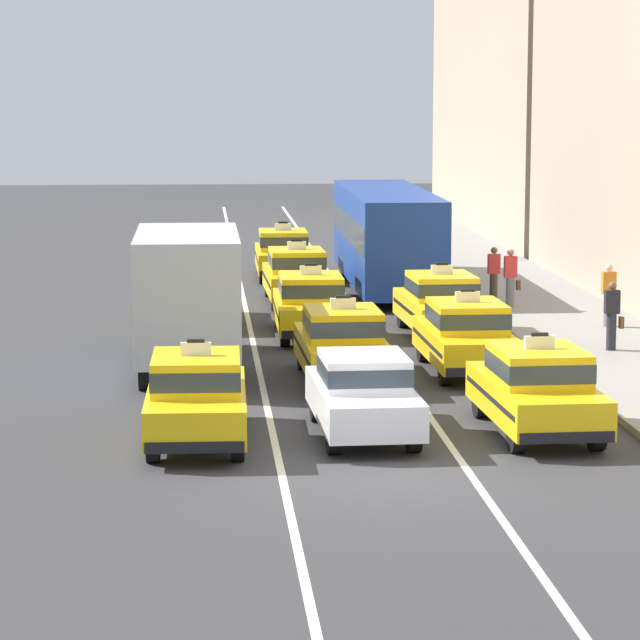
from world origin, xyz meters
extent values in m
plane|color=#353538|center=(0.00, 0.00, 0.00)|extent=(160.00, 160.00, 0.00)
cube|color=silver|center=(-1.60, 20.00, 0.00)|extent=(0.14, 80.00, 0.01)
cube|color=silver|center=(1.60, 20.00, 0.00)|extent=(0.14, 80.00, 0.01)
cube|color=gray|center=(7.20, 15.00, 0.07)|extent=(4.00, 90.00, 0.15)
cylinder|color=black|center=(-3.75, 4.38, 0.32)|extent=(0.25, 0.64, 0.64)
cylinder|color=black|center=(-2.27, 4.35, 0.32)|extent=(0.25, 0.64, 0.64)
cylinder|color=black|center=(-3.80, 1.32, 0.32)|extent=(0.25, 0.64, 0.64)
cylinder|color=black|center=(-2.32, 1.29, 0.32)|extent=(0.25, 0.64, 0.64)
cube|color=yellow|center=(-3.03, 2.83, 0.67)|extent=(1.88, 4.53, 0.70)
cube|color=black|center=(-3.03, 2.83, 0.72)|extent=(1.89, 4.17, 0.10)
cube|color=yellow|center=(-3.04, 2.68, 1.34)|extent=(1.64, 2.13, 0.64)
cube|color=#2D3842|center=(-3.04, 2.68, 1.34)|extent=(1.66, 2.15, 0.35)
cube|color=white|center=(-3.04, 2.68, 1.78)|extent=(0.56, 0.13, 0.24)
cube|color=black|center=(-3.04, 2.68, 1.93)|extent=(0.32, 0.12, 0.06)
cube|color=black|center=(-3.00, 5.04, 0.42)|extent=(1.71, 0.17, 0.20)
cube|color=black|center=(-3.07, 0.62, 0.42)|extent=(1.71, 0.17, 0.20)
cylinder|color=black|center=(-4.18, 11.88, 0.32)|extent=(0.24, 0.64, 0.64)
cylinder|color=black|center=(-2.28, 11.89, 0.32)|extent=(0.24, 0.64, 0.64)
cylinder|color=black|center=(-4.18, 7.98, 0.32)|extent=(0.24, 0.64, 0.64)
cylinder|color=black|center=(-2.28, 7.99, 0.32)|extent=(0.24, 0.64, 0.64)
cube|color=#194C8C|center=(-3.23, 12.86, 1.37)|extent=(2.10, 2.20, 2.10)
cube|color=#2D3842|center=(-3.23, 13.93, 1.67)|extent=(1.93, 0.06, 0.76)
cube|color=#B2B7C1|center=(-3.23, 9.60, 1.92)|extent=(2.31, 5.20, 2.70)
cylinder|color=black|center=(-3.76, 19.16, 0.32)|extent=(0.25, 0.64, 0.64)
cylinder|color=black|center=(-2.29, 19.14, 0.32)|extent=(0.25, 0.64, 0.64)
cylinder|color=black|center=(-3.81, 16.10, 0.32)|extent=(0.25, 0.64, 0.64)
cylinder|color=black|center=(-2.33, 16.08, 0.32)|extent=(0.25, 0.64, 0.64)
cube|color=yellow|center=(-3.05, 17.62, 0.67)|extent=(1.87, 4.53, 0.70)
cube|color=black|center=(-3.05, 17.62, 0.72)|extent=(1.88, 4.17, 0.10)
cube|color=yellow|center=(-3.05, 17.47, 1.34)|extent=(1.63, 2.12, 0.64)
cube|color=#2D3842|center=(-3.05, 17.47, 1.34)|extent=(1.65, 2.14, 0.35)
cube|color=white|center=(-3.05, 17.47, 1.78)|extent=(0.56, 0.13, 0.24)
cube|color=black|center=(-3.05, 17.47, 1.93)|extent=(0.32, 0.11, 0.06)
cube|color=black|center=(-3.02, 19.83, 0.42)|extent=(1.71, 0.17, 0.20)
cube|color=black|center=(-3.08, 15.41, 0.42)|extent=(1.71, 0.17, 0.20)
cylinder|color=black|center=(-0.68, 4.51, 0.32)|extent=(0.26, 0.65, 0.64)
cylinder|color=black|center=(0.76, 4.55, 0.32)|extent=(0.26, 0.65, 0.64)
cylinder|color=black|center=(-0.59, 1.67, 0.32)|extent=(0.26, 0.65, 0.64)
cylinder|color=black|center=(0.85, 1.72, 0.32)|extent=(0.26, 0.65, 0.64)
cube|color=silver|center=(0.09, 3.11, 0.65)|extent=(1.90, 4.35, 0.66)
cube|color=silver|center=(0.09, 3.01, 1.28)|extent=(1.62, 1.95, 0.60)
cube|color=#2D3842|center=(0.09, 3.01, 1.28)|extent=(1.64, 1.97, 0.33)
cylinder|color=black|center=(-0.57, 10.19, 0.32)|extent=(0.25, 0.64, 0.64)
cylinder|color=black|center=(0.90, 10.22, 0.32)|extent=(0.25, 0.64, 0.64)
cylinder|color=black|center=(-0.51, 7.13, 0.32)|extent=(0.25, 0.64, 0.64)
cylinder|color=black|center=(0.96, 7.16, 0.32)|extent=(0.25, 0.64, 0.64)
cube|color=yellow|center=(0.19, 8.67, 0.67)|extent=(1.89, 4.54, 0.70)
cube|color=black|center=(0.19, 8.67, 0.72)|extent=(1.90, 4.18, 0.10)
cube|color=yellow|center=(0.20, 8.52, 1.34)|extent=(1.64, 2.13, 0.64)
cube|color=#2D3842|center=(0.20, 8.52, 1.34)|extent=(1.66, 2.15, 0.35)
cube|color=white|center=(0.20, 8.52, 1.78)|extent=(0.56, 0.13, 0.24)
cube|color=black|center=(0.20, 8.52, 1.93)|extent=(0.32, 0.12, 0.06)
cube|color=black|center=(0.15, 10.88, 0.42)|extent=(1.71, 0.18, 0.20)
cube|color=black|center=(0.24, 6.46, 0.42)|extent=(1.71, 0.18, 0.20)
cylinder|color=black|center=(-0.78, 16.55, 0.32)|extent=(0.25, 0.64, 0.64)
cylinder|color=black|center=(0.69, 16.54, 0.32)|extent=(0.25, 0.64, 0.64)
cylinder|color=black|center=(-0.81, 13.49, 0.32)|extent=(0.25, 0.64, 0.64)
cylinder|color=black|center=(0.66, 13.48, 0.32)|extent=(0.25, 0.64, 0.64)
cube|color=yellow|center=(-0.06, 15.02, 0.67)|extent=(1.84, 4.52, 0.70)
cube|color=black|center=(-0.06, 15.02, 0.72)|extent=(1.86, 4.16, 0.10)
cube|color=yellow|center=(-0.06, 14.87, 1.34)|extent=(1.62, 2.11, 0.64)
cube|color=#2D3842|center=(-0.06, 14.87, 1.34)|extent=(1.64, 2.13, 0.35)
cube|color=white|center=(-0.06, 14.87, 1.78)|extent=(0.56, 0.13, 0.24)
cube|color=black|center=(-0.06, 14.87, 1.93)|extent=(0.32, 0.11, 0.06)
cube|color=black|center=(-0.04, 17.23, 0.42)|extent=(1.71, 0.16, 0.20)
cube|color=black|center=(-0.08, 12.81, 0.42)|extent=(1.71, 0.16, 0.20)
cylinder|color=black|center=(-0.79, 23.02, 0.32)|extent=(0.25, 0.64, 0.64)
cylinder|color=black|center=(0.68, 23.04, 0.32)|extent=(0.25, 0.64, 0.64)
cylinder|color=black|center=(-0.74, 19.96, 0.32)|extent=(0.25, 0.64, 0.64)
cylinder|color=black|center=(0.73, 19.98, 0.32)|extent=(0.25, 0.64, 0.64)
cube|color=yellow|center=(-0.03, 21.50, 0.67)|extent=(1.87, 4.53, 0.70)
cube|color=black|center=(-0.03, 21.50, 0.72)|extent=(1.89, 4.17, 0.10)
cube|color=yellow|center=(-0.03, 21.35, 1.34)|extent=(1.63, 2.13, 0.64)
cube|color=#2D3842|center=(-0.03, 21.35, 1.34)|extent=(1.66, 2.15, 0.35)
cube|color=white|center=(-0.03, 21.35, 1.78)|extent=(0.56, 0.13, 0.24)
cube|color=black|center=(-0.03, 21.35, 1.93)|extent=(0.32, 0.12, 0.06)
cube|color=black|center=(-0.07, 23.71, 0.42)|extent=(1.71, 0.17, 0.20)
cube|color=black|center=(0.01, 19.29, 0.42)|extent=(1.71, 0.17, 0.20)
cylinder|color=black|center=(-0.82, 29.34, 0.32)|extent=(0.25, 0.64, 0.64)
cylinder|color=black|center=(0.66, 29.33, 0.32)|extent=(0.25, 0.64, 0.64)
cylinder|color=black|center=(-0.85, 26.28, 0.32)|extent=(0.25, 0.64, 0.64)
cylinder|color=black|center=(0.63, 26.27, 0.32)|extent=(0.25, 0.64, 0.64)
cube|color=yellow|center=(-0.10, 27.80, 0.67)|extent=(1.85, 4.52, 0.70)
cube|color=black|center=(-0.10, 27.80, 0.72)|extent=(1.86, 4.16, 0.10)
cube|color=yellow|center=(-0.10, 27.65, 1.34)|extent=(1.62, 2.12, 0.64)
cube|color=#2D3842|center=(-0.10, 27.65, 1.34)|extent=(1.64, 2.14, 0.35)
cube|color=white|center=(-0.10, 27.65, 1.78)|extent=(0.56, 0.13, 0.24)
cube|color=black|center=(-0.10, 27.65, 1.93)|extent=(0.32, 0.11, 0.06)
cube|color=black|center=(-0.07, 30.01, 0.42)|extent=(1.71, 0.16, 0.20)
cube|color=black|center=(-0.12, 25.59, 0.42)|extent=(1.71, 0.16, 0.20)
cylinder|color=black|center=(2.59, 4.60, 0.32)|extent=(0.26, 0.65, 0.64)
cylinder|color=black|center=(4.07, 4.65, 0.32)|extent=(0.26, 0.65, 0.64)
cylinder|color=black|center=(2.70, 1.54, 0.32)|extent=(0.26, 0.65, 0.64)
cylinder|color=black|center=(4.17, 1.59, 0.32)|extent=(0.26, 0.65, 0.64)
cube|color=yellow|center=(3.38, 3.09, 0.67)|extent=(1.95, 4.56, 0.70)
cube|color=black|center=(3.38, 3.09, 0.72)|extent=(1.96, 4.20, 0.10)
cube|color=yellow|center=(3.39, 2.94, 1.34)|extent=(1.67, 2.15, 0.64)
cube|color=#2D3842|center=(3.39, 2.94, 1.34)|extent=(1.69, 2.17, 0.35)
cube|color=white|center=(3.39, 2.94, 1.78)|extent=(0.56, 0.14, 0.24)
cube|color=black|center=(3.39, 2.94, 1.93)|extent=(0.32, 0.12, 0.06)
cube|color=black|center=(3.31, 5.30, 0.42)|extent=(1.71, 0.20, 0.20)
cube|color=black|center=(3.46, 0.88, 0.42)|extent=(1.71, 0.20, 0.20)
cylinder|color=black|center=(2.37, 11.08, 0.32)|extent=(0.25, 0.64, 0.64)
cylinder|color=black|center=(3.84, 11.10, 0.32)|extent=(0.25, 0.64, 0.64)
cylinder|color=black|center=(2.42, 8.02, 0.32)|extent=(0.25, 0.64, 0.64)
cylinder|color=black|center=(3.90, 8.04, 0.32)|extent=(0.25, 0.64, 0.64)
cube|color=yellow|center=(3.13, 9.56, 0.67)|extent=(1.88, 4.53, 0.70)
cube|color=black|center=(3.13, 9.56, 0.72)|extent=(1.89, 4.17, 0.10)
cube|color=yellow|center=(3.13, 9.41, 1.34)|extent=(1.64, 2.13, 0.64)
cube|color=#2D3842|center=(3.13, 9.41, 1.34)|extent=(1.66, 2.15, 0.35)
cube|color=white|center=(3.13, 9.41, 1.78)|extent=(0.56, 0.13, 0.24)
cube|color=black|center=(3.13, 9.41, 1.93)|extent=(0.32, 0.12, 0.06)
cube|color=black|center=(3.09, 11.77, 0.42)|extent=(1.71, 0.17, 0.20)
cube|color=black|center=(3.17, 7.35, 0.42)|extent=(1.71, 0.17, 0.20)
cylinder|color=black|center=(2.57, 16.43, 0.32)|extent=(0.26, 0.65, 0.64)
cylinder|color=black|center=(4.04, 16.48, 0.32)|extent=(0.26, 0.65, 0.64)
cylinder|color=black|center=(2.69, 13.37, 0.32)|extent=(0.26, 0.65, 0.64)
cylinder|color=black|center=(4.16, 13.43, 0.32)|extent=(0.26, 0.65, 0.64)
cube|color=yellow|center=(3.36, 14.93, 0.67)|extent=(1.97, 4.57, 0.70)
cube|color=black|center=(3.36, 14.93, 0.72)|extent=(1.98, 4.21, 0.10)
cube|color=yellow|center=(3.37, 14.78, 1.34)|extent=(1.68, 2.16, 0.64)
cube|color=#2D3842|center=(3.37, 14.78, 1.34)|extent=(1.70, 2.18, 0.35)
cube|color=white|center=(3.37, 14.78, 1.78)|extent=(0.56, 0.14, 0.24)
cube|color=black|center=(3.37, 14.78, 1.93)|extent=(0.32, 0.12, 0.06)
cube|color=black|center=(3.28, 17.13, 0.42)|extent=(1.71, 0.21, 0.20)
cube|color=black|center=(3.45, 12.72, 0.42)|extent=(1.71, 0.21, 0.20)
cylinder|color=black|center=(2.10, 27.96, 0.32)|extent=(0.24, 0.64, 0.64)
cylinder|color=black|center=(4.10, 27.95, 0.32)|extent=(0.24, 0.64, 0.64)
cylinder|color=black|center=(2.06, 21.24, 0.32)|extent=(0.24, 0.64, 0.64)
cylinder|color=black|center=(4.06, 21.23, 0.32)|extent=(0.24, 0.64, 0.64)
cube|color=navy|center=(3.08, 24.60, 1.77)|extent=(2.56, 11.21, 2.90)
cube|color=#2D3842|center=(3.08, 24.60, 2.02)|extent=(2.58, 10.77, 0.84)
cube|color=black|center=(3.11, 30.14, 2.97)|extent=(2.13, 0.09, 0.36)
cylinder|color=#23232D|center=(7.05, 11.48, 0.60)|extent=(0.24, 0.24, 0.90)
cube|color=black|center=(7.05, 11.48, 1.34)|extent=(0.36, 0.22, 0.57)
sphere|color=brown|center=(7.05, 11.48, 1.73)|extent=(0.20, 0.20, 0.20)
cube|color=brown|center=(7.29, 11.48, 0.83)|extent=(0.10, 0.20, 0.28)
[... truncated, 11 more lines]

